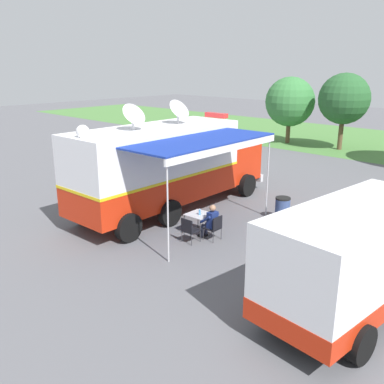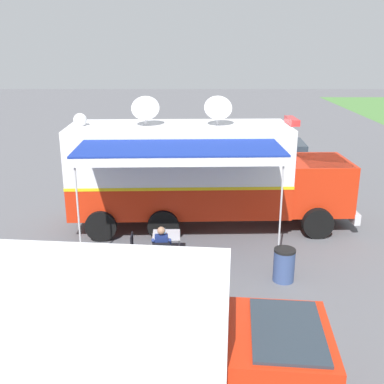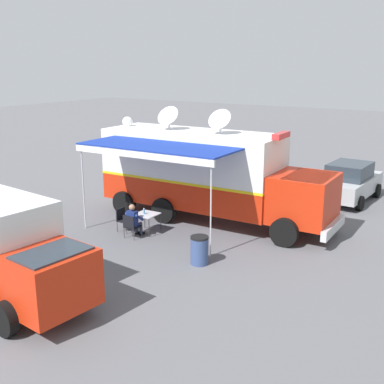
{
  "view_description": "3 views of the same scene",
  "coord_description": "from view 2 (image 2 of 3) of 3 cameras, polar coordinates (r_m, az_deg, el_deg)",
  "views": [
    {
      "loc": [
        12.08,
        -10.66,
        5.77
      ],
      "look_at": [
        1.78,
        0.16,
        1.26
      ],
      "focal_mm": 39.77,
      "sensor_mm": 36.0,
      "label": 1
    },
    {
      "loc": [
        15.11,
        0.47,
        6.06
      ],
      "look_at": [
        0.38,
        0.42,
        1.33
      ],
      "focal_mm": 43.56,
      "sensor_mm": 36.0,
      "label": 2
    },
    {
      "loc": [
        16.07,
        10.46,
        6.14
      ],
      "look_at": [
        1.31,
        0.86,
        1.45
      ],
      "focal_mm": 45.76,
      "sensor_mm": 36.0,
      "label": 3
    }
  ],
  "objects": [
    {
      "name": "folding_table",
      "position": [
        13.67,
        -3.16,
        -5.43
      ],
      "size": [
        0.83,
        0.83,
        0.73
      ],
      "color": "silver",
      "rests_on": "ground"
    },
    {
      "name": "car_behind_truck",
      "position": [
        22.04,
        11.31,
        3.87
      ],
      "size": [
        4.27,
        2.16,
        1.76
      ],
      "color": "#B2B5BA",
      "rests_on": "ground"
    },
    {
      "name": "trash_bin",
      "position": [
        12.69,
        11.2,
        -8.75
      ],
      "size": [
        0.57,
        0.57,
        0.91
      ],
      "color": "#384C7F",
      "rests_on": "ground"
    },
    {
      "name": "water_bottle",
      "position": [
        13.54,
        -3.42,
        -4.93
      ],
      "size": [
        0.07,
        0.07,
        0.22
      ],
      "color": "#4C99D8",
      "rests_on": "folding_table"
    },
    {
      "name": "lot_stripe",
      "position": [
        19.92,
        6.27,
        0.0
      ],
      "size": [
        0.28,
        4.8,
        0.01
      ],
      "primitive_type": "cube",
      "rotation": [
        0.0,
        0.0,
        0.03
      ],
      "color": "silver",
      "rests_on": "ground"
    },
    {
      "name": "folding_chair_at_table",
      "position": [
        13.01,
        -3.75,
        -7.46
      ],
      "size": [
        0.5,
        0.5,
        0.87
      ],
      "color": "black",
      "rests_on": "ground"
    },
    {
      "name": "seated_responder",
      "position": [
        13.12,
        -3.73,
        -6.56
      ],
      "size": [
        0.67,
        0.56,
        1.25
      ],
      "color": "navy",
      "rests_on": "ground"
    },
    {
      "name": "support_truck",
      "position": [
        8.1,
        -11.16,
        -17.79
      ],
      "size": [
        2.83,
        6.97,
        2.7
      ],
      "color": "white",
      "rests_on": "ground"
    },
    {
      "name": "command_truck",
      "position": [
        15.66,
        1.21,
        2.58
      ],
      "size": [
        5.11,
        9.57,
        4.53
      ],
      "color": "red",
      "rests_on": "ground"
    },
    {
      "name": "folding_chair_beside_table",
      "position": [
        13.51,
        -6.85,
        -6.57
      ],
      "size": [
        0.5,
        0.5,
        0.87
      ],
      "color": "black",
      "rests_on": "ground"
    },
    {
      "name": "ground_plane",
      "position": [
        16.29,
        -1.48,
        -4.03
      ],
      "size": [
        100.0,
        100.0,
        0.0
      ],
      "primitive_type": "plane",
      "color": "#5B5B60"
    }
  ]
}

